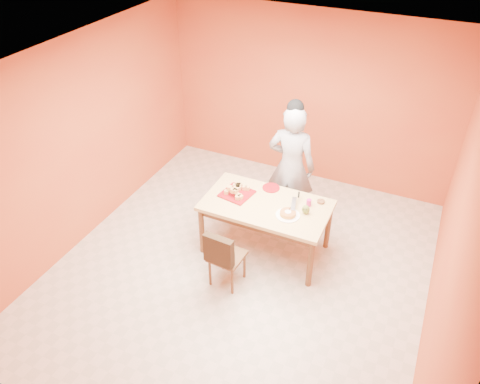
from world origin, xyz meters
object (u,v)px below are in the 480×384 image
at_px(dining_chair, 226,255).
at_px(magenta_glass, 309,203).
at_px(red_dinner_plate, 271,188).
at_px(sponge_cake, 288,213).
at_px(egg_ornament, 306,209).
at_px(person, 291,167).
at_px(dining_table, 266,210).
at_px(checker_tin, 321,202).
at_px(pastry_platter, 237,194).

distance_m(dining_chair, magenta_glass, 1.23).
relative_size(red_dinner_plate, sponge_cake, 1.18).
height_order(red_dinner_plate, egg_ornament, egg_ornament).
bearing_deg(red_dinner_plate, person, 71.62).
height_order(dining_table, person, person).
height_order(dining_table, egg_ornament, egg_ornament).
relative_size(dining_table, egg_ornament, 12.96).
bearing_deg(red_dinner_plate, dining_chair, -96.57).
distance_m(magenta_glass, checker_tin, 0.18).
bearing_deg(checker_tin, egg_ornament, -109.98).
height_order(pastry_platter, red_dinner_plate, pastry_platter).
bearing_deg(dining_chair, checker_tin, 56.59).
distance_m(dining_table, magenta_glass, 0.55).
height_order(person, magenta_glass, person).
height_order(pastry_platter, magenta_glass, magenta_glass).
xyz_separation_m(dining_chair, magenta_glass, (0.70, 0.95, 0.37)).
distance_m(dining_table, sponge_cake, 0.37).
bearing_deg(checker_tin, person, 142.44).
relative_size(sponge_cake, magenta_glass, 2.18).
xyz_separation_m(dining_table, sponge_cake, (0.33, -0.11, 0.13)).
distance_m(person, sponge_cake, 0.91).
xyz_separation_m(pastry_platter, checker_tin, (1.05, 0.28, 0.00)).
bearing_deg(person, dining_chair, 77.34).
xyz_separation_m(pastry_platter, red_dinner_plate, (0.36, 0.32, -0.00)).
height_order(person, sponge_cake, person).
distance_m(dining_chair, egg_ornament, 1.12).
distance_m(red_dinner_plate, checker_tin, 0.69).
relative_size(dining_chair, egg_ornament, 6.84).
bearing_deg(sponge_cake, dining_chair, -129.42).
xyz_separation_m(sponge_cake, checker_tin, (0.29, 0.43, -0.02)).
bearing_deg(magenta_glass, pastry_platter, -170.43).
bearing_deg(dining_chair, egg_ornament, 51.44).
relative_size(dining_chair, person, 0.47).
height_order(dining_table, magenta_glass, magenta_glass).
distance_m(dining_chair, pastry_platter, 0.89).
distance_m(egg_ornament, magenta_glass, 0.17).
distance_m(dining_table, checker_tin, 0.70).
distance_m(pastry_platter, sponge_cake, 0.77).
bearing_deg(dining_chair, magenta_glass, 57.57).
distance_m(pastry_platter, magenta_glass, 0.94).
height_order(pastry_platter, checker_tin, checker_tin).
distance_m(sponge_cake, magenta_glass, 0.35).
bearing_deg(checker_tin, sponge_cake, -124.12).
bearing_deg(pastry_platter, person, 55.67).
height_order(dining_chair, magenta_glass, magenta_glass).
xyz_separation_m(dining_table, dining_chair, (-0.20, -0.76, -0.23)).
distance_m(egg_ornament, checker_tin, 0.32).
xyz_separation_m(dining_table, magenta_glass, (0.50, 0.19, 0.14)).
height_order(sponge_cake, checker_tin, sponge_cake).
xyz_separation_m(egg_ornament, magenta_glass, (-0.01, 0.17, -0.02)).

